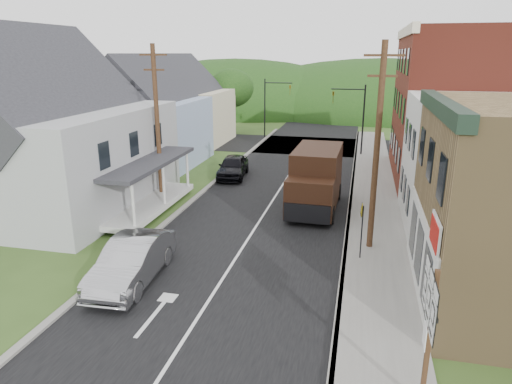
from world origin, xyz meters
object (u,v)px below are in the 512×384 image
Objects in this scene: delivery_van at (316,180)px; route_sign_cluster at (429,320)px; silver_sedan at (132,262)px; warning_sign at (362,223)px; dark_sedan at (233,167)px.

delivery_van is 1.68× the size of route_sign_cluster.
silver_sedan is 2.06× the size of warning_sign.
warning_sign is (2.58, -6.32, 0.00)m from delivery_van.
dark_sedan is at bearing 118.27° from route_sign_cluster.
route_sign_cluster reaches higher than dark_sedan.
dark_sedan is 1.84× the size of warning_sign.
dark_sedan is 1.24× the size of route_sign_cluster.
route_sign_cluster is 1.49× the size of warning_sign.
route_sign_cluster is (10.54, -20.29, 1.76)m from dark_sedan.
delivery_van reaches higher than dark_sedan.
warning_sign is at bearing -66.42° from delivery_van.
dark_sedan is 8.59m from delivery_van.
route_sign_cluster is (4.14, -14.65, 0.80)m from delivery_van.
silver_sedan is 11.14m from route_sign_cluster.
silver_sedan is 0.83× the size of delivery_van.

